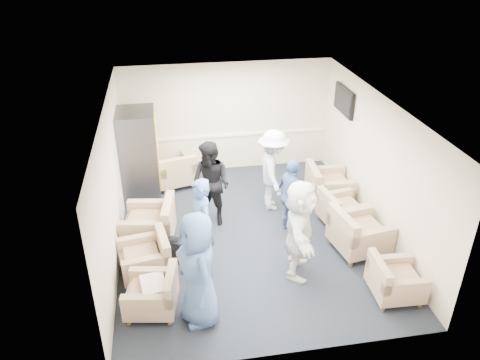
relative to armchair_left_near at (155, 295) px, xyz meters
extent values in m
plane|color=black|center=(1.85, 1.80, -0.31)|extent=(6.00, 6.00, 0.00)
plane|color=white|center=(1.85, 1.80, 2.39)|extent=(6.00, 6.00, 0.00)
cube|color=beige|center=(1.85, 4.80, 1.04)|extent=(5.00, 0.02, 2.70)
cube|color=beige|center=(1.85, -1.20, 1.04)|extent=(5.00, 0.02, 2.70)
cube|color=beige|center=(-0.65, 1.80, 1.04)|extent=(0.02, 6.00, 2.70)
cube|color=beige|center=(4.35, 1.80, 1.04)|extent=(0.02, 6.00, 2.70)
cube|color=white|center=(1.85, 4.78, 0.59)|extent=(4.98, 0.04, 0.06)
cube|color=black|center=(4.29, 3.60, 1.74)|extent=(0.07, 1.00, 0.58)
cube|color=black|center=(4.26, 3.60, 1.74)|extent=(0.01, 0.92, 0.50)
cube|color=#4F4E56|center=(4.33, 3.60, 1.59)|extent=(0.04, 0.10, 0.25)
cube|color=#A08467|center=(-0.05, 0.01, -0.07)|extent=(0.90, 0.90, 0.26)
cube|color=#986F54|center=(-0.05, 0.01, 0.10)|extent=(0.62, 0.59, 0.09)
cube|color=#A08467|center=(0.27, -0.04, 0.24)|extent=(0.25, 0.79, 0.37)
cube|color=#A08467|center=(-0.16, 0.92, -0.06)|extent=(0.94, 0.94, 0.27)
cube|color=#986F54|center=(-0.16, 0.92, 0.12)|extent=(0.65, 0.61, 0.10)
cube|color=#A08467|center=(0.17, 0.98, 0.27)|extent=(0.27, 0.83, 0.39)
cube|color=#A08467|center=(-0.09, 1.92, -0.03)|extent=(1.06, 1.06, 0.31)
cube|color=#986F54|center=(-0.09, 1.92, 0.18)|extent=(0.73, 0.70, 0.11)
cube|color=#A08467|center=(0.30, 1.86, 0.35)|extent=(0.30, 0.94, 0.44)
cube|color=#A08467|center=(3.90, -0.32, -0.07)|extent=(0.80, 0.80, 0.25)
cube|color=#986F54|center=(3.90, -0.32, 0.10)|extent=(0.56, 0.52, 0.09)
cube|color=#A08467|center=(3.57, -0.30, 0.23)|extent=(0.16, 0.78, 0.36)
cube|color=#A08467|center=(3.79, 0.97, -0.03)|extent=(1.06, 1.06, 0.30)
cube|color=#986F54|center=(3.79, 0.97, 0.18)|extent=(0.73, 0.69, 0.11)
cube|color=#A08467|center=(3.41, 0.91, 0.34)|extent=(0.30, 0.94, 0.44)
cube|color=#A08467|center=(3.79, 1.89, -0.07)|extent=(0.91, 0.91, 0.26)
cube|color=#986F54|center=(3.79, 1.89, 0.11)|extent=(0.63, 0.60, 0.09)
cube|color=#A08467|center=(3.46, 1.84, 0.25)|extent=(0.26, 0.81, 0.37)
cube|color=#A08467|center=(3.84, 2.83, -0.04)|extent=(0.95, 0.95, 0.30)
cube|color=#986F54|center=(3.84, 2.83, 0.16)|extent=(0.66, 0.62, 0.11)
cube|color=#A08467|center=(3.46, 2.85, 0.32)|extent=(0.20, 0.90, 0.42)
cube|color=#A08467|center=(0.50, 4.17, -0.04)|extent=(1.07, 1.07, 0.29)
cube|color=#986F54|center=(0.50, 4.17, 0.16)|extent=(0.70, 0.73, 0.10)
cube|color=#A08467|center=(0.58, 3.81, 0.31)|extent=(0.89, 0.36, 0.41)
cube|color=#4F4E56|center=(-0.25, 3.72, 0.71)|extent=(0.80, 0.96, 2.03)
cube|color=orange|center=(0.16, 3.72, 0.81)|extent=(0.02, 0.82, 1.63)
cube|color=black|center=(0.17, 3.72, -0.04)|extent=(0.02, 0.48, 0.13)
cube|color=black|center=(0.34, 1.26, -0.10)|extent=(0.34, 0.29, 0.42)
sphere|color=black|center=(0.34, 1.26, 0.09)|extent=(0.21, 0.21, 0.21)
cube|color=white|center=(0.00, 0.01, 0.17)|extent=(0.44, 0.54, 0.14)
imported|color=#4464A4|center=(0.68, -0.29, 0.64)|extent=(0.81, 1.05, 1.90)
imported|color=#4464A4|center=(0.84, 0.98, 0.57)|extent=(0.59, 0.73, 1.75)
imported|color=black|center=(1.18, 2.39, 0.58)|extent=(1.09, 1.08, 1.78)
imported|color=white|center=(2.53, 2.77, 0.58)|extent=(0.73, 1.19, 1.79)
imported|color=#4464A4|center=(2.68, 1.80, 0.48)|extent=(0.60, 0.99, 1.59)
imported|color=white|center=(2.48, 0.55, 0.60)|extent=(1.04, 1.76, 1.81)
camera|label=1|loc=(0.39, -5.75, 5.08)|focal=35.00mm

